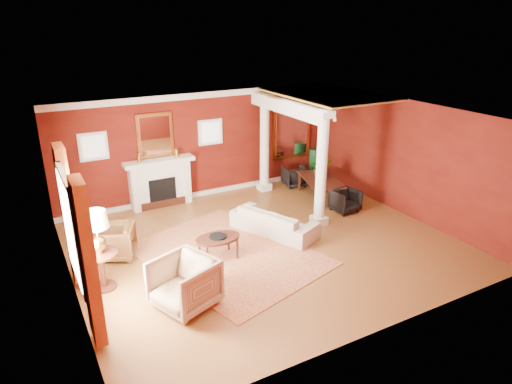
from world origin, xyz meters
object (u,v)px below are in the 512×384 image
armchair_stripe (184,281)px  side_table (98,237)px  dining_table (322,183)px  sofa (274,217)px  coffee_table (218,239)px  armchair_leopard (115,240)px

armchair_stripe → side_table: side_table is taller
side_table → dining_table: bearing=15.1°
armchair_stripe → side_table: bearing=-159.8°
sofa → coffee_table: bearing=82.5°
armchair_leopard → dining_table: bearing=118.5°
coffee_table → dining_table: dining_table is taller
armchair_leopard → armchair_stripe: size_ratio=0.79×
sofa → armchair_leopard: 3.57m
coffee_table → dining_table: bearing=23.5°
side_table → dining_table: side_table is taller
side_table → dining_table: (6.25, 1.69, -0.60)m
armchair_leopard → sofa: bearing=102.6°
side_table → dining_table: size_ratio=0.95×
sofa → coffee_table: size_ratio=2.15×
sofa → side_table: size_ratio=1.33×
side_table → dining_table: 6.50m
armchair_leopard → dining_table: 5.82m
armchair_leopard → armchair_stripe: 2.45m
armchair_leopard → dining_table: size_ratio=0.48×
sofa → coffee_table: sofa is taller
armchair_leopard → coffee_table: 2.17m
coffee_table → side_table: 2.43m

